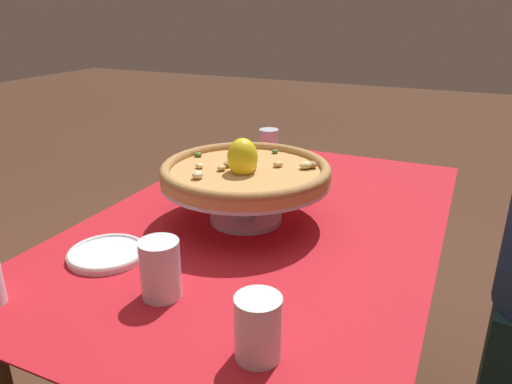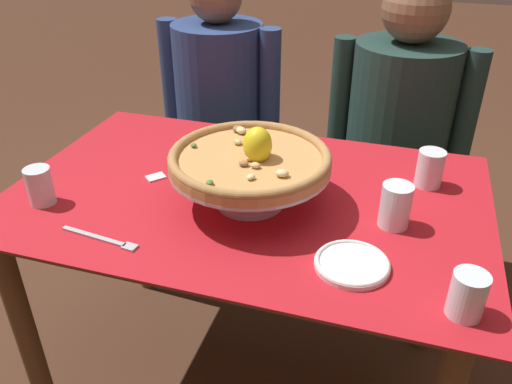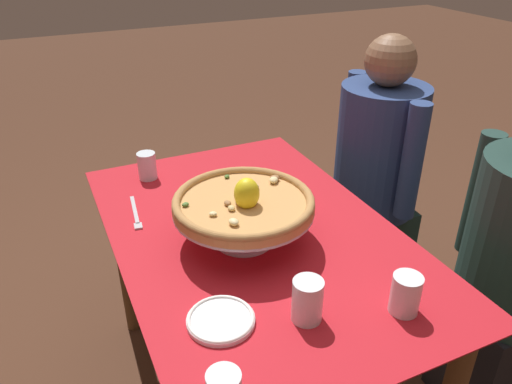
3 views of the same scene
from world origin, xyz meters
name	(u,v)px [view 3 (image 3 of 3)]	position (x,y,z in m)	size (l,w,h in m)	color
dining_table	(255,262)	(0.00, 0.00, 0.61)	(1.25, 0.81, 0.72)	brown
pizza_stand	(244,217)	(0.02, -0.05, 0.80)	(0.40, 0.40, 0.11)	#B7B7C1
pizza	(244,202)	(0.02, -0.05, 0.85)	(0.40, 0.40, 0.10)	tan
water_glass_back_right	(405,296)	(0.46, 0.18, 0.77)	(0.07, 0.07, 0.10)	white
water_glass_side_right	(307,303)	(0.38, -0.04, 0.77)	(0.07, 0.07, 0.11)	white
water_glass_front_left	(147,168)	(-0.48, -0.20, 0.76)	(0.07, 0.07, 0.10)	silver
side_plate	(221,319)	(0.31, -0.23, 0.73)	(0.16, 0.16, 0.02)	white
dinner_fork	(136,214)	(-0.25, -0.30, 0.73)	(0.21, 0.04, 0.01)	#B7B7C1
sugar_packet	(223,192)	(-0.27, 0.00, 0.73)	(0.05, 0.04, 0.01)	white
diner_left	(375,181)	(-0.35, 0.72, 0.57)	(0.51, 0.37, 1.18)	#1E3833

